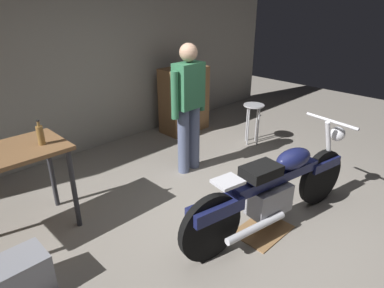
{
  "coord_description": "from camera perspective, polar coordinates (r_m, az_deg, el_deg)",
  "views": [
    {
      "loc": [
        -2.34,
        -1.74,
        2.15
      ],
      "look_at": [
        0.06,
        0.7,
        0.65
      ],
      "focal_mm": 31.21,
      "sensor_mm": 36.0,
      "label": 1
    }
  ],
  "objects": [
    {
      "name": "bottle",
      "position": [
        3.37,
        -24.48,
        1.45
      ],
      "size": [
        0.06,
        0.06,
        0.24
      ],
      "color": "olive",
      "rests_on": "workbench"
    },
    {
      "name": "motorcycle",
      "position": [
        3.39,
        13.99,
        -7.25
      ],
      "size": [
        2.17,
        0.69,
        1.0
      ],
      "rotation": [
        0.0,
        0.0,
        -0.17
      ],
      "color": "black",
      "rests_on": "ground_plane"
    },
    {
      "name": "ground_plane",
      "position": [
        3.62,
        7.3,
        -12.95
      ],
      "size": [
        12.0,
        12.0,
        0.0
      ],
      "primitive_type": "plane",
      "color": "gray"
    },
    {
      "name": "shop_stool",
      "position": [
        5.31,
        10.44,
        5.17
      ],
      "size": [
        0.32,
        0.32,
        0.64
      ],
      "color": "#B2B2B7",
      "rests_on": "ground_plane"
    },
    {
      "name": "person_standing",
      "position": [
        4.24,
        -0.57,
        6.87
      ],
      "size": [
        0.57,
        0.23,
        1.67
      ],
      "rotation": [
        0.0,
        0.0,
        3.17
      ],
      "color": "slate",
      "rests_on": "ground_plane"
    },
    {
      "name": "storage_bin",
      "position": [
        3.09,
        -27.5,
        -19.52
      ],
      "size": [
        0.44,
        0.32,
        0.34
      ],
      "primitive_type": "cube",
      "color": "gray",
      "rests_on": "ground_plane"
    },
    {
      "name": "back_wall",
      "position": [
        5.14,
        -17.84,
        15.91
      ],
      "size": [
        8.0,
        0.12,
        3.1
      ],
      "primitive_type": "cube",
      "color": "gray",
      "rests_on": "ground_plane"
    },
    {
      "name": "drip_tray",
      "position": [
        3.54,
        12.01,
        -14.2
      ],
      "size": [
        0.56,
        0.4,
        0.01
      ],
      "primitive_type": "cube",
      "color": "olive",
      "rests_on": "ground_plane"
    },
    {
      "name": "wooden_dresser",
      "position": [
        5.76,
        -1.35,
        7.56
      ],
      "size": [
        0.8,
        0.47,
        1.1
      ],
      "color": "brown",
      "rests_on": "ground_plane"
    }
  ]
}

